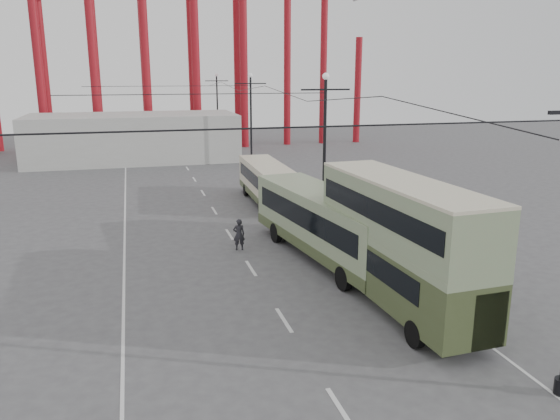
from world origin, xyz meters
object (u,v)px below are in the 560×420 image
object	(u,v)px
double_decker_bus	(400,238)
single_decker_green	(326,222)
pedestrian	(239,234)
single_decker_cream	(266,181)

from	to	relation	value
double_decker_bus	single_decker_green	size ratio (longest dim) A/B	0.81
double_decker_bus	pedestrian	bearing A→B (deg)	114.70
single_decker_green	pedestrian	distance (m)	4.89
double_decker_bus	single_decker_cream	size ratio (longest dim) A/B	1.06
single_decker_cream	double_decker_bus	bearing A→B (deg)	-86.85
single_decker_cream	pedestrian	distance (m)	11.21
single_decker_green	single_decker_cream	bearing A→B (deg)	81.87
single_decker_green	pedestrian	world-z (taller)	single_decker_green
double_decker_bus	single_decker_cream	distance (m)	19.51
single_decker_green	single_decker_cream	distance (m)	12.99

